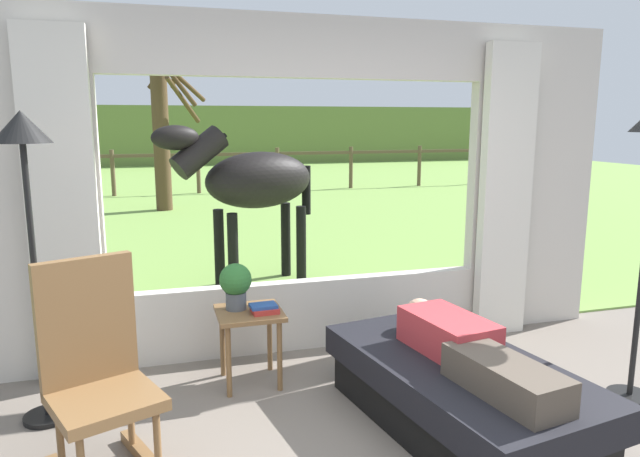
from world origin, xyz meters
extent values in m
cube|color=beige|center=(-2.02, 2.26, 1.27)|extent=(1.15, 0.12, 2.55)
cube|color=beige|center=(2.02, 2.26, 1.27)|extent=(1.15, 0.12, 2.55)
cube|color=beige|center=(0.00, 2.26, 0.28)|extent=(2.90, 0.12, 0.55)
cube|color=beige|center=(0.00, 2.26, 2.33)|extent=(2.90, 0.12, 0.45)
cube|color=silver|center=(-1.69, 2.12, 1.20)|extent=(0.44, 0.10, 2.40)
cube|color=silver|center=(1.69, 2.12, 1.20)|extent=(0.44, 0.10, 2.40)
cube|color=#759E47|center=(0.00, 13.16, 0.01)|extent=(36.00, 21.68, 0.02)
cube|color=olive|center=(0.00, 23.00, 1.20)|extent=(36.00, 2.00, 2.40)
cube|color=black|center=(0.55, 0.80, 0.12)|extent=(1.07, 1.68, 0.24)
cube|color=black|center=(0.55, 0.80, 0.33)|extent=(1.17, 1.82, 0.18)
cube|color=#B23338|center=(0.55, 0.95, 0.53)|extent=(0.43, 0.65, 0.22)
cube|color=#4C4238|center=(0.55, 0.36, 0.51)|extent=(0.39, 0.72, 0.18)
sphere|color=tan|center=(0.55, 1.33, 0.53)|extent=(0.20, 0.20, 0.20)
cube|color=brown|center=(-1.38, 0.81, 0.44)|extent=(0.63, 0.63, 0.06)
cube|color=brown|center=(-1.46, 1.01, 0.78)|extent=(0.47, 0.24, 0.68)
cylinder|color=brown|center=(-1.15, 0.72, 0.24)|extent=(0.04, 0.04, 0.38)
cylinder|color=brown|center=(-1.62, 0.91, 0.24)|extent=(0.04, 0.04, 0.38)
cylinder|color=brown|center=(-1.29, 1.05, 0.24)|extent=(0.04, 0.04, 0.38)
cube|color=brown|center=(-0.52, 1.73, 0.51)|extent=(0.44, 0.44, 0.03)
cylinder|color=brown|center=(-0.69, 1.56, 0.24)|extent=(0.04, 0.04, 0.49)
cylinder|color=brown|center=(-0.35, 1.56, 0.24)|extent=(0.04, 0.04, 0.49)
cylinder|color=brown|center=(-0.69, 1.90, 0.24)|extent=(0.04, 0.04, 0.49)
cylinder|color=brown|center=(-0.35, 1.90, 0.24)|extent=(0.04, 0.04, 0.49)
cylinder|color=#4C5156|center=(-0.60, 1.79, 0.58)|extent=(0.14, 0.14, 0.12)
sphere|color=#2D6B2D|center=(-0.60, 1.79, 0.73)|extent=(0.22, 0.22, 0.22)
cube|color=#B22D28|center=(-0.43, 1.67, 0.54)|extent=(0.18, 0.16, 0.03)
cube|color=#23478C|center=(-0.43, 1.68, 0.56)|extent=(0.18, 0.14, 0.02)
cylinder|color=black|center=(-1.79, 1.59, 0.01)|extent=(0.28, 0.28, 0.03)
cylinder|color=black|center=(-1.79, 1.59, 0.83)|extent=(0.04, 0.04, 1.67)
cone|color=black|center=(-1.79, 1.59, 1.76)|extent=(0.32, 0.32, 0.18)
cylinder|color=black|center=(1.83, 0.81, 0.01)|extent=(0.28, 0.28, 0.03)
ellipsoid|color=black|center=(-0.01, 4.07, 1.17)|extent=(1.36, 0.94, 0.60)
cylinder|color=black|center=(-0.65, 3.85, 1.48)|extent=(0.65, 0.44, 0.53)
ellipsoid|color=black|center=(-0.87, 3.77, 1.63)|extent=(0.52, 0.35, 0.24)
cube|color=black|center=(-0.57, 3.87, 1.51)|extent=(0.43, 0.22, 0.32)
cylinder|color=black|center=(0.56, 4.27, 1.02)|extent=(0.13, 0.13, 0.55)
cylinder|color=black|center=(-0.35, 3.78, 0.45)|extent=(0.11, 0.11, 0.85)
cylinder|color=black|center=(-0.46, 4.09, 0.45)|extent=(0.11, 0.11, 0.85)
cylinder|color=black|center=(0.44, 4.06, 0.45)|extent=(0.11, 0.11, 0.85)
cylinder|color=black|center=(0.34, 4.36, 0.45)|extent=(0.11, 0.11, 0.85)
cylinder|color=#4C3823|center=(-0.89, 9.96, 1.39)|extent=(0.32, 0.32, 2.74)
cylinder|color=#47331E|center=(-0.71, 10.35, 2.91)|extent=(0.83, 0.45, 0.98)
cylinder|color=#47331E|center=(-0.45, 9.71, 2.18)|extent=(0.72, 1.16, 0.86)
cylinder|color=#47331E|center=(-0.70, 9.44, 2.70)|extent=(1.04, 0.45, 1.29)
cylinder|color=#47331E|center=(-0.56, 10.02, 2.83)|extent=(0.21, 0.70, 0.80)
cylinder|color=#47331E|center=(-0.49, 9.60, 2.58)|extent=(1.02, 1.11, 0.82)
cylinder|color=brown|center=(-4.00, 12.57, 0.57)|extent=(0.10, 0.10, 1.10)
cylinder|color=brown|center=(-2.00, 12.57, 0.57)|extent=(0.10, 0.10, 1.10)
cylinder|color=brown|center=(0.00, 12.57, 0.57)|extent=(0.10, 0.10, 1.10)
cylinder|color=brown|center=(2.00, 12.57, 0.57)|extent=(0.10, 0.10, 1.10)
cylinder|color=brown|center=(4.00, 12.57, 0.57)|extent=(0.10, 0.10, 1.10)
cylinder|color=brown|center=(6.00, 12.57, 0.57)|extent=(0.10, 0.10, 1.10)
cylinder|color=brown|center=(8.00, 12.57, 0.57)|extent=(0.10, 0.10, 1.10)
cube|color=brown|center=(0.00, 12.57, 0.97)|extent=(16.00, 0.06, 0.08)
camera|label=1|loc=(-1.11, -2.00, 1.79)|focal=32.41mm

